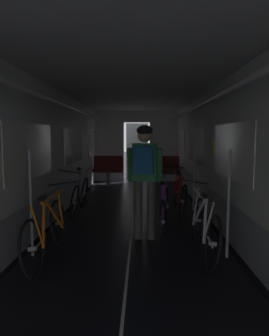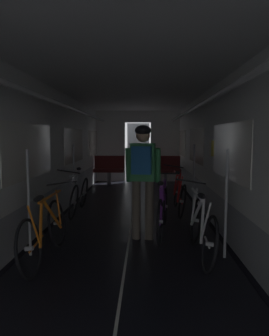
% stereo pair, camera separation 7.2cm
% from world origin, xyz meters
% --- Properties ---
extents(train_car_shell, '(3.14, 12.34, 2.57)m').
position_xyz_m(train_car_shell, '(-0.00, 3.60, 1.70)').
color(train_car_shell, black).
rests_on(train_car_shell, ground).
extents(bench_seat_far_left, '(0.98, 0.51, 0.95)m').
position_xyz_m(bench_seat_far_left, '(-0.90, 8.07, 0.57)').
color(bench_seat_far_left, gray).
rests_on(bench_seat_far_left, ground).
extents(bench_seat_far_right, '(0.98, 0.51, 0.95)m').
position_xyz_m(bench_seat_far_right, '(0.90, 8.07, 0.57)').
color(bench_seat_far_right, gray).
rests_on(bench_seat_far_right, ground).
extents(bicycle_white, '(0.44, 1.69, 0.96)m').
position_xyz_m(bicycle_white, '(0.98, 2.16, 0.38)').
color(bicycle_white, black).
rests_on(bicycle_white, ground).
extents(bicycle_silver, '(0.44, 1.69, 0.96)m').
position_xyz_m(bicycle_silver, '(-1.11, 4.40, 0.38)').
color(bicycle_silver, black).
rests_on(bicycle_silver, ground).
extents(bicycle_red, '(0.44, 1.69, 0.96)m').
position_xyz_m(bicycle_red, '(0.95, 4.51, 0.38)').
color(bicycle_red, black).
rests_on(bicycle_red, ground).
extents(bicycle_orange, '(0.44, 1.69, 0.96)m').
position_xyz_m(bicycle_orange, '(-1.02, 1.95, 0.38)').
color(bicycle_orange, black).
rests_on(bicycle_orange, ground).
extents(person_cyclist_aisle, '(0.55, 0.42, 1.73)m').
position_xyz_m(person_cyclist_aisle, '(0.20, 2.79, 1.07)').
color(person_cyclist_aisle, brown).
rests_on(person_cyclist_aisle, ground).
extents(bicycle_purple_in_aisle, '(0.44, 1.68, 0.93)m').
position_xyz_m(bicycle_purple_in_aisle, '(0.52, 3.06, 0.38)').
color(bicycle_purple_in_aisle, black).
rests_on(bicycle_purple_in_aisle, ground).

